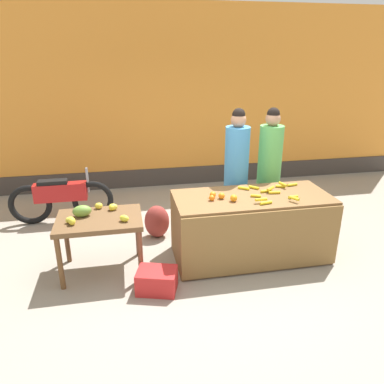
{
  "coord_description": "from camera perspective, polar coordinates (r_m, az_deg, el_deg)",
  "views": [
    {
      "loc": [
        -1.05,
        -4.05,
        2.53
      ],
      "look_at": [
        -0.23,
        0.15,
        0.91
      ],
      "focal_mm": 34.09,
      "sensor_mm": 36.0,
      "label": 1
    }
  ],
  "objects": [
    {
      "name": "mango_papaya_pile",
      "position": [
        4.49,
        -15.7,
        -3.01
      ],
      "size": [
        0.73,
        0.54,
        0.14
      ],
      "color": "yellow",
      "rests_on": "side_table_wooden"
    },
    {
      "name": "vendor_woman_green_shirt",
      "position": [
        5.46,
        11.95,
        3.28
      ],
      "size": [
        0.34,
        0.34,
        1.84
      ],
      "color": "#33333D",
      "rests_on": "ground"
    },
    {
      "name": "side_table_wooden",
      "position": [
        4.49,
        -14.24,
        -5.05
      ],
      "size": [
        1.0,
        0.7,
        0.72
      ],
      "color": "brown",
      "rests_on": "ground"
    },
    {
      "name": "parked_motorcycle",
      "position": [
        6.1,
        -19.77,
        -0.89
      ],
      "size": [
        1.6,
        0.18,
        0.88
      ],
      "color": "black",
      "rests_on": "ground"
    },
    {
      "name": "ground_plane",
      "position": [
        4.89,
        3.01,
        -10.41
      ],
      "size": [
        24.0,
        24.0,
        0.0
      ],
      "primitive_type": "plane",
      "color": "gray"
    },
    {
      "name": "market_wall_back",
      "position": [
        7.28,
        -2.77,
        14.08
      ],
      "size": [
        9.87,
        0.23,
        3.42
      ],
      "color": "orange",
      "rests_on": "ground"
    },
    {
      "name": "orange_pile",
      "position": [
        4.47,
        4.66,
        -0.73
      ],
      "size": [
        0.33,
        0.25,
        0.09
      ],
      "color": "orange",
      "rests_on": "fruit_stall_counter"
    },
    {
      "name": "produce_crate",
      "position": [
        4.26,
        -5.52,
        -13.62
      ],
      "size": [
        0.51,
        0.43,
        0.26
      ],
      "primitive_type": "cube",
      "rotation": [
        0.0,
        0.0,
        -0.29
      ],
      "color": "red",
      "rests_on": "ground"
    },
    {
      "name": "vendor_woman_blue_shirt",
      "position": [
        5.22,
        6.91,
        2.89
      ],
      "size": [
        0.34,
        0.34,
        1.86
      ],
      "color": "#33333D",
      "rests_on": "ground"
    },
    {
      "name": "produce_sack",
      "position": [
        5.35,
        -5.51,
        -4.61
      ],
      "size": [
        0.38,
        0.32,
        0.49
      ],
      "primitive_type": "ellipsoid",
      "rotation": [
        0.0,
        0.0,
        3.07
      ],
      "color": "maroon",
      "rests_on": "ground"
    },
    {
      "name": "banana_bunch_pile",
      "position": [
        4.76,
        12.31,
        0.04
      ],
      "size": [
        0.83,
        0.66,
        0.07
      ],
      "color": "gold",
      "rests_on": "fruit_stall_counter"
    },
    {
      "name": "fruit_stall_counter",
      "position": [
        4.81,
        9.21,
        -5.4
      ],
      "size": [
        1.98,
        0.88,
        0.86
      ],
      "color": "brown",
      "rests_on": "ground"
    }
  ]
}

